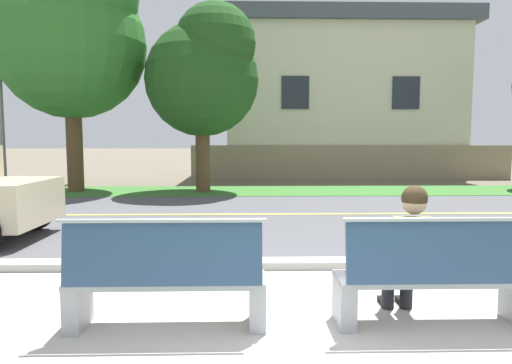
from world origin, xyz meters
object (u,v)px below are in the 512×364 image
Objects in this scene: seated_person_olive at (409,248)px; bench_left at (166,280)px; shade_tree_far_left at (74,32)px; bench_right at (436,278)px; shade_tree_left at (205,71)px; streetlamp at (2,68)px.

bench_left is at bearing -175.51° from seated_person_olive.
shade_tree_far_left is (-6.66, 10.32, 4.21)m from seated_person_olive.
bench_right is 1.36× the size of seated_person_olive.
shade_tree_left is (-2.85, 10.27, 3.26)m from bench_right.
bench_left is 1.00× the size of bench_right.
shade_tree_left is at bearing 92.90° from bench_left.
shade_tree_far_left is at bearing 176.97° from shade_tree_left.
bench_left is at bearing -87.10° from shade_tree_left.
bench_right is 11.15m from shade_tree_left.
streetlamp is 6.13m from shade_tree_left.
shade_tree_far_left is (2.14, 0.14, 1.11)m from streetlamp.
bench_left is 12.75m from streetlamp.
seated_person_olive is 13.81m from streetlamp.
bench_left is at bearing -66.73° from shade_tree_far_left.
shade_tree_left is at bearing 105.51° from bench_right.
shade_tree_left reaches higher than seated_person_olive.
bench_left is 2.33m from bench_right.
bench_left is 0.26× the size of streetlamp.
bench_right is at bearing -56.88° from shade_tree_far_left.
bench_left is 2.17m from seated_person_olive.
seated_person_olive is 10.88m from shade_tree_left.
shade_tree_far_left is 1.32× the size of shade_tree_left.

